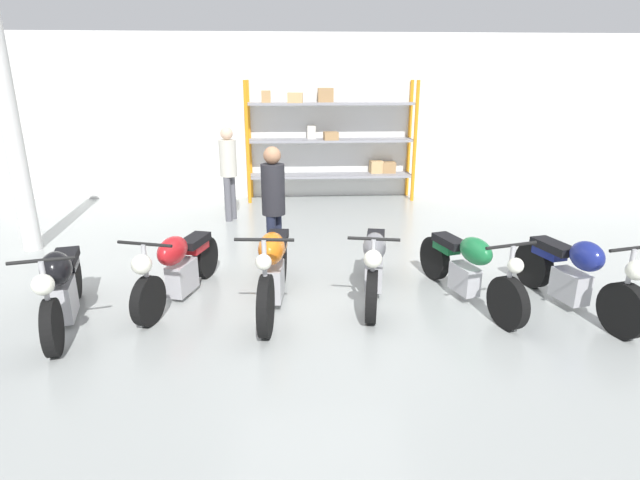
% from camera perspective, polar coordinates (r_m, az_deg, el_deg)
% --- Properties ---
extents(ground_plane, '(30.00, 30.00, 0.00)m').
position_cam_1_polar(ground_plane, '(6.18, 0.22, -7.34)').
color(ground_plane, '#9EA3A0').
extents(back_wall, '(30.00, 0.08, 3.60)m').
position_cam_1_polar(back_wall, '(11.60, -1.65, 13.80)').
color(back_wall, white).
rests_on(back_wall, ground_plane).
extents(shelving_rack, '(3.74, 0.63, 2.62)m').
position_cam_1_polar(shelving_rack, '(11.32, 1.44, 11.50)').
color(shelving_rack, orange).
rests_on(shelving_rack, ground_plane).
extents(support_pillar, '(0.28, 0.28, 3.60)m').
position_cam_1_polar(support_pillar, '(9.01, -31.70, 10.00)').
color(support_pillar, silver).
rests_on(support_pillar, ground_plane).
extents(motorcycle_black, '(0.76, 1.97, 1.00)m').
position_cam_1_polar(motorcycle_black, '(6.24, -27.45, -4.67)').
color(motorcycle_black, black).
rests_on(motorcycle_black, ground_plane).
extents(motorcycle_red, '(0.85, 1.98, 0.95)m').
position_cam_1_polar(motorcycle_red, '(6.41, -15.89, -2.84)').
color(motorcycle_red, black).
rests_on(motorcycle_red, ground_plane).
extents(motorcycle_orange, '(0.62, 2.10, 1.08)m').
position_cam_1_polar(motorcycle_orange, '(5.95, -5.34, -3.19)').
color(motorcycle_orange, black).
rests_on(motorcycle_orange, ground_plane).
extents(motorcycle_grey, '(0.66, 1.96, 0.99)m').
position_cam_1_polar(motorcycle_grey, '(6.23, 6.20, -2.67)').
color(motorcycle_grey, black).
rests_on(motorcycle_grey, ground_plane).
extents(motorcycle_green, '(0.84, 2.06, 0.97)m').
position_cam_1_polar(motorcycle_green, '(6.38, 16.57, -2.96)').
color(motorcycle_green, black).
rests_on(motorcycle_green, ground_plane).
extents(motorcycle_blue, '(0.73, 2.00, 1.00)m').
position_cam_1_polar(motorcycle_blue, '(6.62, 27.21, -3.51)').
color(motorcycle_blue, black).
rests_on(motorcycle_blue, ground_plane).
extents(person_browsing, '(0.42, 0.42, 1.79)m').
position_cam_1_polar(person_browsing, '(9.72, -10.43, 8.32)').
color(person_browsing, '#595960').
rests_on(person_browsing, ground_plane).
extents(person_near_rack, '(0.43, 0.43, 1.79)m').
position_cam_1_polar(person_near_rack, '(6.84, -5.35, 4.54)').
color(person_near_rack, '#1E2338').
rests_on(person_near_rack, ground_plane).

